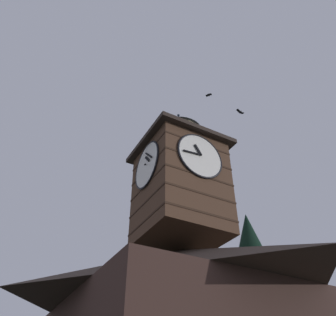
{
  "coord_description": "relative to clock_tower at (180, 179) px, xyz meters",
  "views": [
    {
      "loc": [
        10.03,
        13.02,
        1.29
      ],
      "look_at": [
        2.52,
        -0.64,
        12.97
      ],
      "focal_mm": 37.24,
      "sensor_mm": 36.0,
      "label": 1
    }
  ],
  "objects": [
    {
      "name": "flying_bird_low",
      "position": [
        -3.28,
        -1.01,
        9.08
      ],
      "size": [
        0.4,
        0.48,
        0.14
      ],
      "color": "black"
    },
    {
      "name": "clock_tower",
      "position": [
        0.0,
        0.0,
        0.0
      ],
      "size": [
        4.55,
        4.55,
        8.24
      ],
      "color": "#4C3323",
      "rests_on": "building_main"
    },
    {
      "name": "flying_bird_high",
      "position": [
        -5.54,
        -0.38,
        7.86
      ],
      "size": [
        0.72,
        0.28,
        0.14
      ],
      "color": "black"
    }
  ]
}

